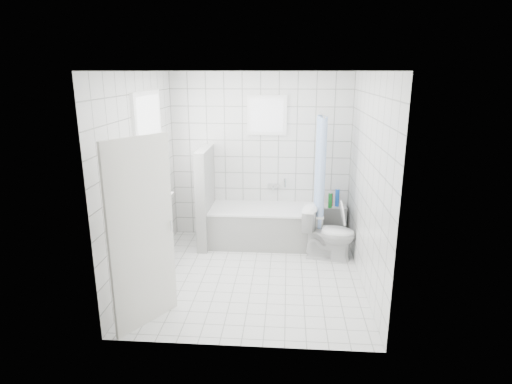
{
  "coord_description": "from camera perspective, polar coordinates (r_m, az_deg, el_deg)",
  "views": [
    {
      "loc": [
        0.42,
        -5.1,
        2.6
      ],
      "look_at": [
        0.01,
        0.35,
        1.05
      ],
      "focal_mm": 30.0,
      "sensor_mm": 36.0,
      "label": 1
    }
  ],
  "objects": [
    {
      "name": "door",
      "position": [
        4.51,
        -14.95,
        -5.5
      ],
      "size": [
        0.46,
        0.7,
        2.0
      ],
      "primitive_type": "cube",
      "rotation": [
        0.0,
        0.0,
        -0.56
      ],
      "color": "silver",
      "rests_on": "ground"
    },
    {
      "name": "curtain_rod",
      "position": [
        6.25,
        8.82,
        10.14
      ],
      "size": [
        0.02,
        0.8,
        0.02
      ],
      "primitive_type": "cylinder",
      "rotation": [
        1.57,
        0.0,
        0.0
      ],
      "color": "silver",
      "rests_on": "wall_back"
    },
    {
      "name": "window_sill",
      "position": [
        5.93,
        -12.91,
        -1.64
      ],
      "size": [
        0.18,
        1.02,
        0.08
      ],
      "primitive_type": "cube",
      "color": "white",
      "rests_on": "wall_left"
    },
    {
      "name": "ledge_bottles",
      "position": [
        6.79,
        10.24,
        -0.95
      ],
      "size": [
        0.18,
        0.17,
        0.27
      ],
      "color": "red",
      "rests_on": "tiled_ledge"
    },
    {
      "name": "tub_faucet",
      "position": [
        6.79,
        2.33,
        0.89
      ],
      "size": [
        0.18,
        0.06,
        0.06
      ],
      "primitive_type": "cube",
      "color": "silver",
      "rests_on": "wall_back"
    },
    {
      "name": "wall_right",
      "position": [
        5.35,
        14.68,
        1.26
      ],
      "size": [
        0.02,
        3.0,
        2.6
      ],
      "primitive_type": "cube",
      "color": "white",
      "rests_on": "ground"
    },
    {
      "name": "ceiling",
      "position": [
        5.12,
        -0.47,
        15.84
      ],
      "size": [
        3.0,
        3.0,
        0.0
      ],
      "primitive_type": "plane",
      "rotation": [
        3.14,
        0.0,
        0.0
      ],
      "color": "white",
      "rests_on": "ground"
    },
    {
      "name": "ground",
      "position": [
        5.74,
        -0.41,
        -11.1
      ],
      "size": [
        3.0,
        3.0,
        0.0
      ],
      "primitive_type": "plane",
      "color": "white",
      "rests_on": "ground"
    },
    {
      "name": "wall_back",
      "position": [
        6.74,
        0.6,
        4.71
      ],
      "size": [
        2.8,
        0.02,
        2.6
      ],
      "primitive_type": "cube",
      "color": "white",
      "rests_on": "ground"
    },
    {
      "name": "window_left",
      "position": [
        5.77,
        -13.79,
        5.4
      ],
      "size": [
        0.01,
        0.9,
        1.4
      ],
      "primitive_type": "cube",
      "color": "white",
      "rests_on": "wall_left"
    },
    {
      "name": "wall_left",
      "position": [
        5.57,
        -14.96,
        1.79
      ],
      "size": [
        0.02,
        3.0,
        2.6
      ],
      "primitive_type": "cube",
      "color": "white",
      "rests_on": "ground"
    },
    {
      "name": "partition_wall",
      "position": [
        6.56,
        -6.73,
        -0.66
      ],
      "size": [
        0.15,
        0.85,
        1.5
      ],
      "primitive_type": "cube",
      "color": "white",
      "rests_on": "ground"
    },
    {
      "name": "shower_curtain",
      "position": [
        6.27,
        8.57,
        1.81
      ],
      "size": [
        0.14,
        0.48,
        1.78
      ],
      "primitive_type": null,
      "color": "#4677CE",
      "rests_on": "curtain_rod"
    },
    {
      "name": "bathtub",
      "position": [
        6.65,
        1.32,
        -4.51
      ],
      "size": [
        1.71,
        0.77,
        0.58
      ],
      "color": "white",
      "rests_on": "ground"
    },
    {
      "name": "wall_front",
      "position": [
        3.85,
        -2.25,
        -3.9
      ],
      "size": [
        2.8,
        0.02,
        2.6
      ],
      "primitive_type": "cube",
      "color": "white",
      "rests_on": "ground"
    },
    {
      "name": "tiled_ledge",
      "position": [
        6.92,
        10.2,
        -4.05
      ],
      "size": [
        0.4,
        0.24,
        0.55
      ],
      "primitive_type": "cube",
      "color": "white",
      "rests_on": "ground"
    },
    {
      "name": "window_back",
      "position": [
        6.6,
        1.47,
        10.17
      ],
      "size": [
        0.5,
        0.01,
        0.5
      ],
      "primitive_type": "cube",
      "color": "white",
      "rests_on": "wall_back"
    },
    {
      "name": "toilet",
      "position": [
        6.2,
        9.66,
        -5.44
      ],
      "size": [
        0.8,
        0.54,
        0.75
      ],
      "primitive_type": "imported",
      "rotation": [
        0.0,
        0.0,
        1.39
      ],
      "color": "white",
      "rests_on": "ground"
    },
    {
      "name": "sill_bottles",
      "position": [
        5.81,
        -13.12,
        -0.33
      ],
      "size": [
        0.16,
        0.84,
        0.3
      ],
      "color": "white",
      "rests_on": "window_sill"
    }
  ]
}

